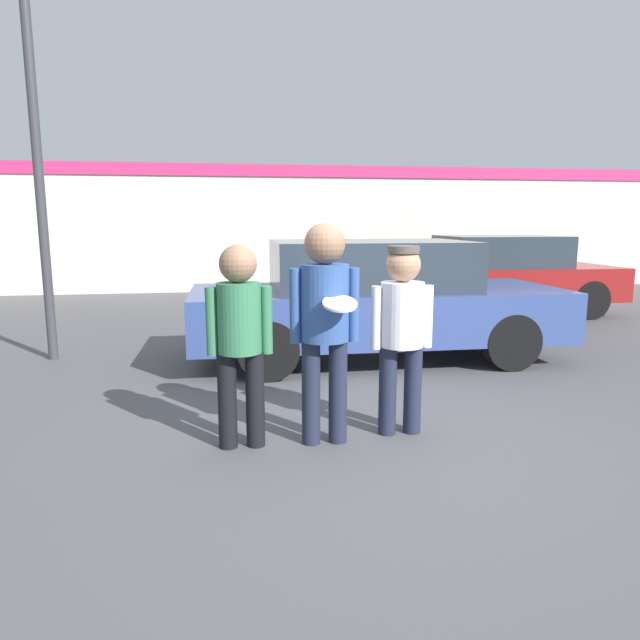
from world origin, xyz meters
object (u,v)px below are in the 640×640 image
person_right (402,324)px  parked_car_far (502,275)px  person_middle_with_frisbee (325,312)px  shrub (454,263)px  person_left (240,330)px  street_lamp (45,74)px  parked_car_near (374,300)px

person_right → parked_car_far: person_right is taller
person_middle_with_frisbee → shrub: bearing=62.5°
person_right → shrub: 10.32m
person_left → shrub: 11.01m
person_left → person_middle_with_frisbee: (0.67, -0.02, 0.13)m
person_left → person_right: 1.34m
street_lamp → parked_car_near: bearing=-8.8°
person_left → street_lamp: street_lamp is taller
person_right → parked_car_near: size_ratio=0.34×
person_left → shrub: (5.61, 9.47, -0.23)m
person_right → person_middle_with_frisbee: bearing=-170.6°
person_middle_with_frisbee → person_left: bearing=177.9°
person_middle_with_frisbee → parked_car_far: (4.45, 5.90, -0.32)m
person_left → parked_car_far: (5.12, 5.88, -0.19)m
person_right → parked_car_near: bearing=80.4°
street_lamp → shrub: (7.83, 6.12, -2.83)m
person_left → street_lamp: 4.78m
person_middle_with_frisbee → street_lamp: size_ratio=0.30×
person_left → person_middle_with_frisbee: size_ratio=0.91×
parked_car_near → parked_car_far: parked_car_near is taller
parked_car_near → shrub: size_ratio=3.29×
parked_car_near → street_lamp: street_lamp is taller
parked_car_far → person_left: bearing=-131.1°
parked_car_near → person_right: bearing=-99.6°
person_middle_with_frisbee → person_right: size_ratio=1.12×
person_middle_with_frisbee → shrub: (4.94, 9.49, -0.36)m
person_right → shrub: person_right is taller
street_lamp → shrub: size_ratio=4.06×
person_left → shrub: size_ratio=1.12×
parked_car_near → street_lamp: size_ratio=0.81×
person_middle_with_frisbee → shrub: size_ratio=1.24×
street_lamp → shrub: bearing=38.0°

